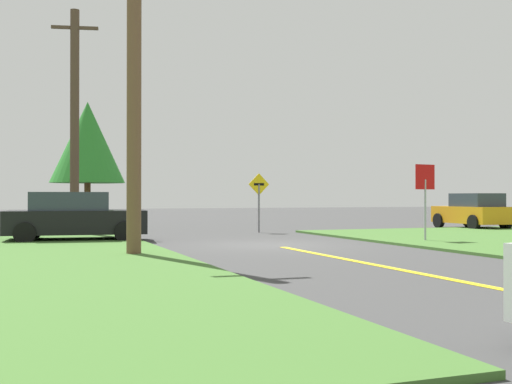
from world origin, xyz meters
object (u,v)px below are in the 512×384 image
at_px(stop_sign, 425,187).
at_px(oak_tree_left, 88,142).
at_px(utility_pole_near, 134,77).
at_px(car_on_crossroad, 472,211).
at_px(parked_car_near_building, 75,217).
at_px(utility_pole_mid, 75,120).
at_px(direction_sign, 259,196).

xyz_separation_m(stop_sign, oak_tree_left, (-9.23, 13.43, 2.23)).
relative_size(utility_pole_near, oak_tree_left, 1.46).
bearing_deg(car_on_crossroad, stop_sign, 134.39).
xyz_separation_m(car_on_crossroad, oak_tree_left, (-16.46, 6.78, 3.21)).
bearing_deg(stop_sign, parked_car_near_building, -32.19).
bearing_deg(oak_tree_left, parked_car_near_building, -97.89).
xyz_separation_m(parked_car_near_building, utility_pole_near, (0.92, -5.98, 3.61)).
xyz_separation_m(parked_car_near_building, utility_pole_mid, (0.30, 4.25, 3.69)).
xyz_separation_m(car_on_crossroad, direction_sign, (-10.22, 0.56, 0.71)).
distance_m(car_on_crossroad, utility_pole_mid, 17.91).
height_order(direction_sign, oak_tree_left, oak_tree_left).
distance_m(utility_pole_mid, direction_sign, 7.91).
relative_size(parked_car_near_building, direction_sign, 1.92).
bearing_deg(stop_sign, utility_pole_near, -0.01).
bearing_deg(car_on_crossroad, parked_car_near_building, 99.03).
height_order(utility_pole_near, direction_sign, utility_pole_near).
bearing_deg(parked_car_near_building, oak_tree_left, 89.24).
height_order(stop_sign, utility_pole_mid, utility_pole_mid).
bearing_deg(utility_pole_near, oak_tree_left, 88.74).
bearing_deg(direction_sign, parked_car_near_building, -159.45).
distance_m(stop_sign, car_on_crossroad, 9.87).
xyz_separation_m(parked_car_near_building, direction_sign, (7.49, 2.81, 0.70)).
height_order(utility_pole_near, oak_tree_left, utility_pole_near).
distance_m(utility_pole_near, utility_pole_mid, 10.25).
bearing_deg(parked_car_near_building, direction_sign, 27.68).
distance_m(stop_sign, direction_sign, 7.81).
xyz_separation_m(stop_sign, parked_car_near_building, (-10.48, 4.40, -0.97)).
bearing_deg(car_on_crossroad, utility_pole_near, 117.91).
relative_size(utility_pole_near, direction_sign, 3.57).
bearing_deg(utility_pole_near, stop_sign, 9.40).
bearing_deg(oak_tree_left, direction_sign, -44.97).
xyz_separation_m(utility_pole_near, direction_sign, (6.56, 8.79, -2.91)).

